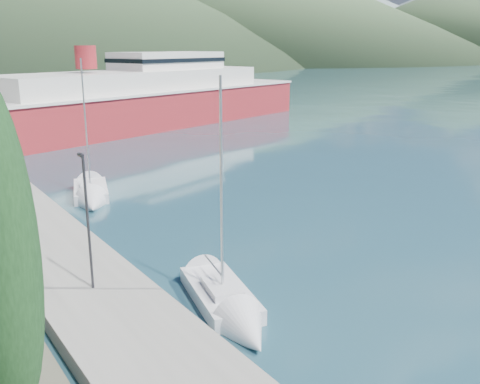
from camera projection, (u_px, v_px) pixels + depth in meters
quay at (22, 218)px, 34.72m from camera, size 5.00×88.00×0.80m
lamp_posts at (73, 207)px, 24.59m from camera, size 0.15×44.46×6.06m
sailboat_near at (234, 314)px, 22.59m from camera, size 4.06×7.98×11.01m
sailboat_mid at (91, 198)px, 39.67m from camera, size 4.71×8.09×11.34m
ferry at (139, 101)px, 75.25m from camera, size 60.66×29.77×11.84m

